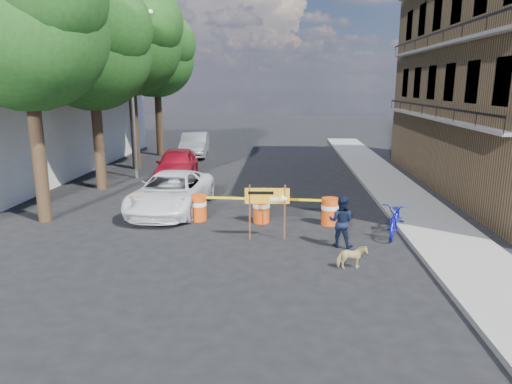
# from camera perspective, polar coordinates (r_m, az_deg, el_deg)

# --- Properties ---
(ground) EXTENTS (120.00, 120.00, 0.00)m
(ground) POSITION_cam_1_polar(r_m,az_deg,el_deg) (13.40, -2.33, -6.62)
(ground) COLOR black
(ground) RESTS_ON ground
(sidewalk_east) EXTENTS (2.40, 40.00, 0.15)m
(sidewalk_east) POSITION_cam_1_polar(r_m,az_deg,el_deg) (19.70, 17.74, -0.52)
(sidewalk_east) COLOR gray
(sidewalk_east) RESTS_ON ground
(white_building) EXTENTS (8.00, 22.00, 6.00)m
(white_building) POSITION_cam_1_polar(r_m,az_deg,el_deg) (26.73, -29.27, 8.27)
(white_building) COLOR silver
(white_building) RESTS_ON ground
(tree_near) EXTENTS (5.46, 5.20, 9.15)m
(tree_near) POSITION_cam_1_polar(r_m,az_deg,el_deg) (16.70, -26.76, 18.13)
(tree_near) COLOR #332316
(tree_near) RESTS_ON ground
(tree_mid_a) EXTENTS (5.25, 5.00, 8.68)m
(tree_mid_a) POSITION_cam_1_polar(r_m,az_deg,el_deg) (21.17, -19.73, 16.46)
(tree_mid_a) COLOR #332316
(tree_mid_a) RESTS_ON ground
(tree_mid_b) EXTENTS (5.67, 5.40, 9.62)m
(tree_mid_b) POSITION_cam_1_polar(r_m,az_deg,el_deg) (25.90, -15.40, 17.60)
(tree_mid_b) COLOR #332316
(tree_mid_b) RESTS_ON ground
(tree_far) EXTENTS (5.04, 4.80, 8.84)m
(tree_far) POSITION_cam_1_polar(r_m,az_deg,el_deg) (30.65, -12.29, 16.09)
(tree_far) COLOR #332316
(tree_far) RESTS_ON ground
(streetlamp) EXTENTS (1.25, 0.18, 8.00)m
(streetlamp) POSITION_cam_1_polar(r_m,az_deg,el_deg) (23.19, -15.12, 12.38)
(streetlamp) COLOR gray
(streetlamp) RESTS_ON ground
(barrel_far_left) EXTENTS (0.58, 0.58, 0.90)m
(barrel_far_left) POSITION_cam_1_polar(r_m,az_deg,el_deg) (16.05, -14.11, -1.89)
(barrel_far_left) COLOR #C43C0B
(barrel_far_left) RESTS_ON ground
(barrel_mid_left) EXTENTS (0.58, 0.58, 0.90)m
(barrel_mid_left) POSITION_cam_1_polar(r_m,az_deg,el_deg) (15.73, -7.24, -1.89)
(barrel_mid_left) COLOR #C43C0B
(barrel_mid_left) RESTS_ON ground
(barrel_mid_right) EXTENTS (0.58, 0.58, 0.90)m
(barrel_mid_right) POSITION_cam_1_polar(r_m,az_deg,el_deg) (15.40, 0.67, -2.11)
(barrel_mid_right) COLOR #C43C0B
(barrel_mid_right) RESTS_ON ground
(barrel_far_right) EXTENTS (0.58, 0.58, 0.90)m
(barrel_far_right) POSITION_cam_1_polar(r_m,az_deg,el_deg) (15.36, 9.21, -2.33)
(barrel_far_right) COLOR #C43C0B
(barrel_far_right) RESTS_ON ground
(detour_sign) EXTENTS (1.32, 0.25, 1.69)m
(detour_sign) POSITION_cam_1_polar(r_m,az_deg,el_deg) (13.45, 2.08, -1.05)
(detour_sign) COLOR #592D19
(detour_sign) RESTS_ON ground
(pedestrian) EXTENTS (0.88, 0.78, 1.50)m
(pedestrian) POSITION_cam_1_polar(r_m,az_deg,el_deg) (13.26, 10.59, -3.65)
(pedestrian) COLOR black
(pedestrian) RESTS_ON ground
(bicycle) EXTENTS (1.04, 1.27, 2.09)m
(bicycle) POSITION_cam_1_polar(r_m,az_deg,el_deg) (14.61, 17.21, -1.25)
(bicycle) COLOR #1519AF
(bicycle) RESTS_ON ground
(dog) EXTENTS (0.78, 0.46, 0.62)m
(dog) POSITION_cam_1_polar(r_m,az_deg,el_deg) (11.88, 11.90, -7.99)
(dog) COLOR tan
(dog) RESTS_ON ground
(suv_white) EXTENTS (2.62, 5.17, 1.40)m
(suv_white) POSITION_cam_1_polar(r_m,az_deg,el_deg) (17.06, -10.56, -0.02)
(suv_white) COLOR white
(suv_white) RESTS_ON ground
(sedan_red) EXTENTS (2.23, 4.66, 1.54)m
(sedan_red) POSITION_cam_1_polar(r_m,az_deg,el_deg) (22.61, -9.84, 3.43)
(sedan_red) COLOR #A20D22
(sedan_red) RESTS_ON ground
(sedan_silver) EXTENTS (2.04, 4.72, 1.51)m
(sedan_silver) POSITION_cam_1_polar(r_m,az_deg,el_deg) (30.13, -7.68, 5.91)
(sedan_silver) COLOR #AFB2B7
(sedan_silver) RESTS_ON ground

